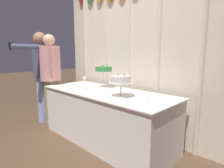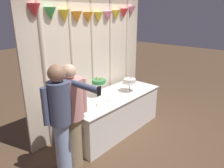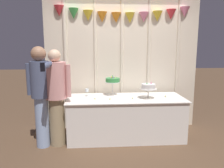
{
  "view_description": "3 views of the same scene",
  "coord_description": "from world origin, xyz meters",
  "px_view_note": "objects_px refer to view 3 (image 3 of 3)",
  "views": [
    {
      "loc": [
        1.93,
        -1.73,
        1.31
      ],
      "look_at": [
        0.02,
        0.22,
        0.86
      ],
      "focal_mm": 29.65,
      "sensor_mm": 36.0,
      "label": 1
    },
    {
      "loc": [
        -2.99,
        -2.44,
        2.33
      ],
      "look_at": [
        -0.16,
        0.0,
        1.06
      ],
      "focal_mm": 34.03,
      "sensor_mm": 36.0,
      "label": 2
    },
    {
      "loc": [
        -0.54,
        -3.87,
        1.74
      ],
      "look_at": [
        -0.24,
        0.21,
        1.01
      ],
      "focal_mm": 35.96,
      "sensor_mm": 36.0,
      "label": 3
    }
  ],
  "objects_px": {
    "cake_display_nearleft": "(113,81)",
    "tealight_near_right": "(133,98)",
    "tealight_far_right": "(165,97)",
    "tealight_far_left": "(95,99)",
    "wine_glass": "(87,91)",
    "guest_man_dark_suit": "(40,92)",
    "tealight_near_left": "(110,99)",
    "cake_table": "(125,118)",
    "cake_display_nearright": "(148,87)",
    "guest_man_pink_jacket": "(56,94)"
  },
  "relations": [
    {
      "from": "cake_table",
      "to": "wine_glass",
      "type": "xyz_separation_m",
      "value": [
        -0.71,
        0.16,
        0.49
      ]
    },
    {
      "from": "cake_table",
      "to": "tealight_far_right",
      "type": "bearing_deg",
      "value": -1.23
    },
    {
      "from": "tealight_near_left",
      "to": "tealight_far_right",
      "type": "height_order",
      "value": "tealight_far_right"
    },
    {
      "from": "tealight_near_right",
      "to": "tealight_far_right",
      "type": "xyz_separation_m",
      "value": [
        0.63,
        0.08,
        0.0
      ]
    },
    {
      "from": "tealight_far_left",
      "to": "tealight_far_right",
      "type": "relative_size",
      "value": 1.22
    },
    {
      "from": "cake_table",
      "to": "cake_display_nearleft",
      "type": "relative_size",
      "value": 5.48
    },
    {
      "from": "cake_table",
      "to": "tealight_far_right",
      "type": "distance_m",
      "value": 0.84
    },
    {
      "from": "cake_table",
      "to": "guest_man_dark_suit",
      "type": "distance_m",
      "value": 1.59
    },
    {
      "from": "cake_display_nearleft",
      "to": "tealight_near_right",
      "type": "xyz_separation_m",
      "value": [
        0.34,
        -0.28,
        -0.28
      ]
    },
    {
      "from": "cake_table",
      "to": "tealight_far_left",
      "type": "height_order",
      "value": "tealight_far_left"
    },
    {
      "from": "tealight_near_right",
      "to": "guest_man_dark_suit",
      "type": "distance_m",
      "value": 1.59
    },
    {
      "from": "tealight_far_left",
      "to": "guest_man_pink_jacket",
      "type": "relative_size",
      "value": 0.03
    },
    {
      "from": "tealight_near_right",
      "to": "tealight_far_right",
      "type": "relative_size",
      "value": 0.96
    },
    {
      "from": "tealight_far_right",
      "to": "guest_man_pink_jacket",
      "type": "xyz_separation_m",
      "value": [
        -1.96,
        -0.2,
        0.12
      ]
    },
    {
      "from": "tealight_far_left",
      "to": "tealight_far_right",
      "type": "bearing_deg",
      "value": 3.12
    },
    {
      "from": "cake_display_nearright",
      "to": "tealight_far_right",
      "type": "distance_m",
      "value": 0.41
    },
    {
      "from": "tealight_far_left",
      "to": "tealight_far_right",
      "type": "distance_m",
      "value": 1.3
    },
    {
      "from": "guest_man_dark_suit",
      "to": "tealight_near_left",
      "type": "bearing_deg",
      "value": 7.56
    },
    {
      "from": "tealight_far_right",
      "to": "cake_display_nearleft",
      "type": "bearing_deg",
      "value": 168.42
    },
    {
      "from": "cake_display_nearleft",
      "to": "cake_table",
      "type": "bearing_deg",
      "value": -38.75
    },
    {
      "from": "guest_man_pink_jacket",
      "to": "tealight_near_right",
      "type": "bearing_deg",
      "value": 4.91
    },
    {
      "from": "cake_display_nearleft",
      "to": "tealight_near_left",
      "type": "relative_size",
      "value": 9.33
    },
    {
      "from": "tealight_far_right",
      "to": "wine_glass",
      "type": "bearing_deg",
      "value": 173.01
    },
    {
      "from": "cake_display_nearleft",
      "to": "tealight_near_right",
      "type": "relative_size",
      "value": 10.55
    },
    {
      "from": "cake_display_nearleft",
      "to": "wine_glass",
      "type": "xyz_separation_m",
      "value": [
        -0.48,
        -0.02,
        -0.18
      ]
    },
    {
      "from": "tealight_far_left",
      "to": "cake_display_nearleft",
      "type": "bearing_deg",
      "value": 38.82
    },
    {
      "from": "wine_glass",
      "to": "tealight_near_right",
      "type": "xyz_separation_m",
      "value": [
        0.82,
        -0.26,
        -0.1
      ]
    },
    {
      "from": "tealight_near_left",
      "to": "guest_man_pink_jacket",
      "type": "xyz_separation_m",
      "value": [
        -0.92,
        -0.09,
        0.12
      ]
    },
    {
      "from": "cake_display_nearleft",
      "to": "tealight_far_left",
      "type": "distance_m",
      "value": 0.51
    },
    {
      "from": "cake_table",
      "to": "guest_man_dark_suit",
      "type": "xyz_separation_m",
      "value": [
        -1.46,
        -0.28,
        0.58
      ]
    },
    {
      "from": "guest_man_pink_jacket",
      "to": "guest_man_dark_suit",
      "type": "xyz_separation_m",
      "value": [
        -0.24,
        -0.06,
        0.07
      ]
    },
    {
      "from": "tealight_far_left",
      "to": "tealight_near_left",
      "type": "xyz_separation_m",
      "value": [
        0.27,
        -0.04,
        -0.0
      ]
    },
    {
      "from": "cake_display_nearleft",
      "to": "tealight_far_right",
      "type": "bearing_deg",
      "value": -11.58
    },
    {
      "from": "cake_table",
      "to": "tealight_near_right",
      "type": "distance_m",
      "value": 0.42
    },
    {
      "from": "cake_table",
      "to": "tealight_far_right",
      "type": "height_order",
      "value": "tealight_far_right"
    },
    {
      "from": "cake_table",
      "to": "cake_display_nearleft",
      "type": "bearing_deg",
      "value": 141.25
    },
    {
      "from": "cake_display_nearright",
      "to": "tealight_near_right",
      "type": "distance_m",
      "value": 0.34
    },
    {
      "from": "tealight_far_right",
      "to": "guest_man_dark_suit",
      "type": "bearing_deg",
      "value": -173.22
    },
    {
      "from": "guest_man_pink_jacket",
      "to": "guest_man_dark_suit",
      "type": "bearing_deg",
      "value": -165.3
    },
    {
      "from": "cake_display_nearleft",
      "to": "guest_man_pink_jacket",
      "type": "xyz_separation_m",
      "value": [
        -0.99,
        -0.4,
        -0.16
      ]
    },
    {
      "from": "cake_display_nearleft",
      "to": "guest_man_dark_suit",
      "type": "height_order",
      "value": "guest_man_dark_suit"
    },
    {
      "from": "cake_display_nearleft",
      "to": "wine_glass",
      "type": "distance_m",
      "value": 0.52
    },
    {
      "from": "cake_display_nearleft",
      "to": "cake_display_nearright",
      "type": "distance_m",
      "value": 0.69
    },
    {
      "from": "tealight_far_left",
      "to": "tealight_near_right",
      "type": "relative_size",
      "value": 1.27
    },
    {
      "from": "wine_glass",
      "to": "tealight_far_right",
      "type": "bearing_deg",
      "value": -6.99
    },
    {
      "from": "cake_display_nearleft",
      "to": "guest_man_dark_suit",
      "type": "xyz_separation_m",
      "value": [
        -1.23,
        -0.46,
        -0.09
      ]
    },
    {
      "from": "cake_display_nearright",
      "to": "tealight_near_left",
      "type": "xyz_separation_m",
      "value": [
        -0.69,
        -0.02,
        -0.2
      ]
    },
    {
      "from": "cake_display_nearright",
      "to": "tealight_near_right",
      "type": "xyz_separation_m",
      "value": [
        -0.28,
        0.0,
        -0.2
      ]
    },
    {
      "from": "cake_table",
      "to": "tealight_near_right",
      "type": "relative_size",
      "value": 57.83
    },
    {
      "from": "tealight_near_left",
      "to": "wine_glass",
      "type": "bearing_deg",
      "value": 145.58
    }
  ]
}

